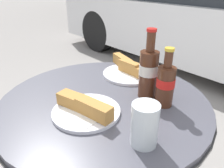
{
  "coord_description": "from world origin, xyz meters",
  "views": [
    {
      "loc": [
        0.56,
        -0.45,
        1.15
      ],
      "look_at": [
        0.0,
        0.04,
        0.78
      ],
      "focal_mm": 35.0,
      "sensor_mm": 36.0,
      "label": 1
    }
  ],
  "objects_px": {
    "drinking_glass": "(145,126)",
    "lunch_plate_near": "(85,109)",
    "cola_bottle_right": "(148,72)",
    "bistro_table": "(105,129)",
    "cola_bottle_left": "(166,84)",
    "parked_car": "(198,17)",
    "lunch_plate_far": "(131,71)"
  },
  "relations": [
    {
      "from": "bistro_table",
      "to": "lunch_plate_near",
      "type": "bearing_deg",
      "value": -72.16
    },
    {
      "from": "cola_bottle_right",
      "to": "drinking_glass",
      "type": "xyz_separation_m",
      "value": [
        0.17,
        -0.21,
        -0.05
      ]
    },
    {
      "from": "lunch_plate_far",
      "to": "cola_bottle_right",
      "type": "bearing_deg",
      "value": -28.13
    },
    {
      "from": "cola_bottle_right",
      "to": "cola_bottle_left",
      "type": "bearing_deg",
      "value": -2.55
    },
    {
      "from": "lunch_plate_near",
      "to": "parked_car",
      "type": "xyz_separation_m",
      "value": [
        -1.1,
        2.72,
        -0.12
      ]
    },
    {
      "from": "parked_car",
      "to": "bistro_table",
      "type": "bearing_deg",
      "value": -67.75
    },
    {
      "from": "bistro_table",
      "to": "lunch_plate_far",
      "type": "xyz_separation_m",
      "value": [
        -0.09,
        0.24,
        0.16
      ]
    },
    {
      "from": "cola_bottle_left",
      "to": "drinking_glass",
      "type": "height_order",
      "value": "cola_bottle_left"
    },
    {
      "from": "bistro_table",
      "to": "lunch_plate_near",
      "type": "relative_size",
      "value": 3.44
    },
    {
      "from": "cola_bottle_right",
      "to": "lunch_plate_near",
      "type": "xyz_separation_m",
      "value": [
        -0.06,
        -0.25,
        -0.08
      ]
    },
    {
      "from": "cola_bottle_right",
      "to": "lunch_plate_near",
      "type": "relative_size",
      "value": 1.12
    },
    {
      "from": "bistro_table",
      "to": "drinking_glass",
      "type": "bearing_deg",
      "value": -15.63
    },
    {
      "from": "bistro_table",
      "to": "lunch_plate_near",
      "type": "height_order",
      "value": "lunch_plate_near"
    },
    {
      "from": "cola_bottle_left",
      "to": "parked_car",
      "type": "bearing_deg",
      "value": 116.65
    },
    {
      "from": "lunch_plate_far",
      "to": "drinking_glass",
      "type": "bearing_deg",
      "value": -41.3
    },
    {
      "from": "bistro_table",
      "to": "cola_bottle_right",
      "type": "relative_size",
      "value": 3.07
    },
    {
      "from": "bistro_table",
      "to": "cola_bottle_left",
      "type": "height_order",
      "value": "cola_bottle_left"
    },
    {
      "from": "bistro_table",
      "to": "parked_car",
      "type": "relative_size",
      "value": 0.19
    },
    {
      "from": "lunch_plate_near",
      "to": "parked_car",
      "type": "bearing_deg",
      "value": 112.07
    },
    {
      "from": "cola_bottle_right",
      "to": "parked_car",
      "type": "relative_size",
      "value": 0.06
    },
    {
      "from": "drinking_glass",
      "to": "lunch_plate_near",
      "type": "xyz_separation_m",
      "value": [
        -0.23,
        -0.04,
        -0.04
      ]
    },
    {
      "from": "drinking_glass",
      "to": "parked_car",
      "type": "distance_m",
      "value": 2.99
    },
    {
      "from": "cola_bottle_left",
      "to": "lunch_plate_far",
      "type": "bearing_deg",
      "value": 159.11
    },
    {
      "from": "drinking_glass",
      "to": "lunch_plate_far",
      "type": "bearing_deg",
      "value": 138.7
    },
    {
      "from": "lunch_plate_near",
      "to": "lunch_plate_far",
      "type": "xyz_separation_m",
      "value": [
        -0.13,
        0.35,
        0.0
      ]
    },
    {
      "from": "bistro_table",
      "to": "cola_bottle_right",
      "type": "xyz_separation_m",
      "value": [
        0.09,
        0.14,
        0.24
      ]
    },
    {
      "from": "cola_bottle_left",
      "to": "lunch_plate_near",
      "type": "height_order",
      "value": "cola_bottle_left"
    },
    {
      "from": "cola_bottle_left",
      "to": "drinking_glass",
      "type": "bearing_deg",
      "value": -66.85
    },
    {
      "from": "cola_bottle_right",
      "to": "lunch_plate_far",
      "type": "xyz_separation_m",
      "value": [
        -0.18,
        0.1,
        -0.08
      ]
    },
    {
      "from": "cola_bottle_right",
      "to": "drinking_glass",
      "type": "distance_m",
      "value": 0.28
    },
    {
      "from": "lunch_plate_near",
      "to": "parked_car",
      "type": "relative_size",
      "value": 0.05
    },
    {
      "from": "cola_bottle_right",
      "to": "parked_car",
      "type": "bearing_deg",
      "value": 115.14
    }
  ]
}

